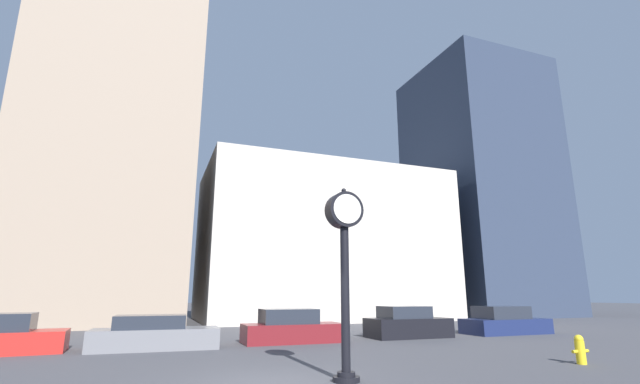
{
  "coord_description": "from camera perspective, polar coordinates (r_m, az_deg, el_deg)",
  "views": [
    {
      "loc": [
        -2.73,
        -9.93,
        1.97
      ],
      "look_at": [
        5.16,
        10.8,
        7.29
      ],
      "focal_mm": 24.0,
      "sensor_mm": 36.0,
      "label": 1
    }
  ],
  "objects": [
    {
      "name": "street_clock",
      "position": [
        10.69,
        3.29,
        -7.79
      ],
      "size": [
        0.91,
        0.64,
        4.61
      ],
      "color": "black",
      "rests_on": "ground_plane"
    },
    {
      "name": "car_maroon",
      "position": [
        18.95,
        -3.78,
        -17.69
      ],
      "size": [
        4.22,
        1.75,
        1.37
      ],
      "rotation": [
        0.0,
        0.0,
        -0.01
      ],
      "color": "maroon",
      "rests_on": "ground_plane"
    },
    {
      "name": "building_tall_tower",
      "position": [
        38.91,
        -24.36,
        16.56
      ],
      "size": [
        11.14,
        12.0,
        41.36
      ],
      "color": "gray",
      "rests_on": "ground_plane"
    },
    {
      "name": "car_black",
      "position": [
        21.48,
        11.55,
        -16.87
      ],
      "size": [
        3.87,
        1.85,
        1.43
      ],
      "rotation": [
        0.0,
        0.0,
        0.0
      ],
      "color": "black",
      "rests_on": "ground_plane"
    },
    {
      "name": "car_navy",
      "position": [
        24.88,
        23.35,
        -15.65
      ],
      "size": [
        4.45,
        1.93,
        1.38
      ],
      "rotation": [
        0.0,
        0.0,
        0.0
      ],
      "color": "#19234C",
      "rests_on": "ground_plane"
    },
    {
      "name": "building_storefront_row",
      "position": [
        36.56,
        0.14,
        -7.16
      ],
      "size": [
        19.59,
        12.0,
        12.01
      ],
      "color": "beige",
      "rests_on": "ground_plane"
    },
    {
      "name": "car_grey",
      "position": [
        17.77,
        -21.2,
        -17.32
      ],
      "size": [
        4.57,
        1.92,
        1.22
      ],
      "rotation": [
        0.0,
        0.0,
        -0.05
      ],
      "color": "slate",
      "rests_on": "ground_plane"
    },
    {
      "name": "fire_hydrant_near",
      "position": [
        15.28,
        31.35,
        -17.46
      ],
      "size": [
        0.6,
        0.26,
        0.82
      ],
      "color": "yellow",
      "rests_on": "ground_plane"
    },
    {
      "name": "building_glass_modern",
      "position": [
        46.88,
        20.56,
        0.55
      ],
      "size": [
        11.47,
        12.0,
        25.3
      ],
      "color": "#2D384C",
      "rests_on": "ground_plane"
    }
  ]
}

